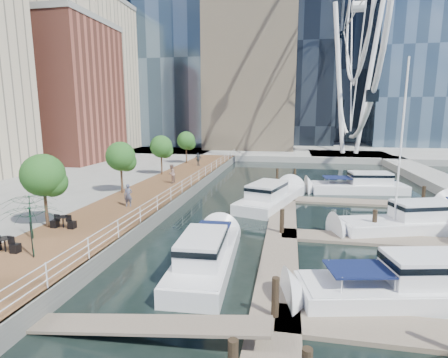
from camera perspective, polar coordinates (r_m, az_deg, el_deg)
ground at (r=16.89m, az=-2.12°, el=-17.50°), size 520.00×520.00×0.00m
boardwalk at (r=32.87m, az=-11.68°, el=-2.84°), size 6.00×60.00×1.00m
seawall at (r=31.86m, az=-6.67°, el=-3.11°), size 0.25×60.00×1.00m
land_far at (r=116.83m, az=9.12°, el=6.63°), size 200.00×114.00×1.00m
pier at (r=67.80m, az=19.73°, el=3.51°), size 14.00×12.00×1.00m
railing at (r=31.67m, az=-6.88°, el=-1.29°), size 0.10×60.00×1.05m
floating_docks at (r=26.03m, az=20.59°, el=-6.82°), size 16.00×34.00×2.60m
midrise_condos at (r=55.73m, az=-32.00°, el=14.55°), size 19.00×67.00×28.00m
ferris_wheel at (r=69.76m, az=21.13°, el=24.71°), size 5.80×45.60×47.80m
street_trees at (r=32.34m, az=-16.54°, el=3.55°), size 2.60×42.60×4.60m
yacht_foreground at (r=17.61m, az=27.24°, el=-17.49°), size 10.16×4.62×2.15m
pedestrian_near at (r=27.67m, az=-15.37°, el=-2.56°), size 0.68×0.49×1.75m
pedestrian_mid at (r=36.24m, az=-8.58°, el=0.88°), size 0.87×1.05×1.97m
pedestrian_far at (r=48.42m, az=-4.24°, el=3.28°), size 1.16×0.70×1.85m
moored_yachts at (r=26.59m, az=24.13°, el=-7.83°), size 21.00×33.46×11.50m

